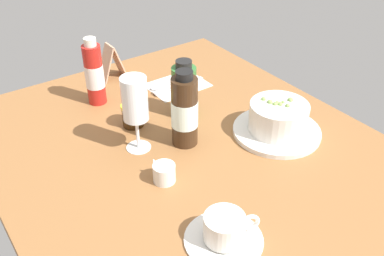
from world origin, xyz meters
TOP-DOWN VIEW (x-y plane):
  - ground_plane at (0.00, 0.00)cm, footprint 110.00×84.00cm
  - porridge_bowl at (-3.35, -20.95)cm, footprint 21.25×21.25cm
  - cutlery_setting at (30.97, -14.25)cm, footprint 12.87×16.97cm
  - coffee_cup at (-22.53, 10.71)cm, footprint 14.34×14.34cm
  - creamer_jug at (-2.38, 10.75)cm, footprint 5.74×4.76cm
  - wine_glass at (10.85, 9.42)cm, footprint 5.77×5.77cm
  - jam_jar at (19.92, 5.79)cm, footprint 5.46×5.46cm
  - sauce_bottle_red at (35.58, 8.10)cm, footprint 4.92×4.92cm
  - sauce_bottle_green at (17.00, -7.66)cm, footprint 6.38×6.38cm
  - sauce_bottle_brown at (6.48, -0.64)cm, footprint 6.16×6.16cm
  - menu_card at (46.28, -1.91)cm, footprint 5.34×7.37cm

SIDE VIEW (x-z plane):
  - ground_plane at x=0.00cm, z-range -3.00..0.00cm
  - cutlery_setting at x=30.97cm, z-range -0.19..0.71cm
  - creamer_jug at x=-2.38cm, z-range -0.26..4.46cm
  - coffee_cup at x=-22.53cm, z-range -0.44..5.35cm
  - jam_jar at x=19.92cm, z-range 0.03..5.95cm
  - porridge_bowl at x=-3.35cm, z-range -0.51..8.43cm
  - menu_card at x=46.28cm, z-range -0.06..10.35cm
  - sauce_bottle_green at x=17.00cm, z-range -0.71..14.39cm
  - sauce_bottle_red at x=35.58cm, z-range -0.77..17.64cm
  - sauce_bottle_brown at x=6.48cm, z-range -0.72..17.90cm
  - wine_glass at x=10.85cm, z-range 3.17..21.37cm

